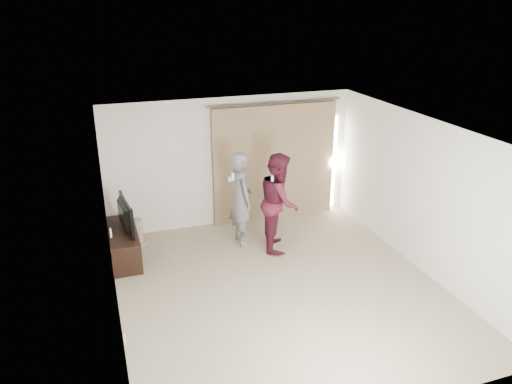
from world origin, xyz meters
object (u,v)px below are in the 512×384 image
tv (121,216)px  person_man (241,198)px  tv_console (124,244)px  person_woman (279,202)px

tv → person_man: bearing=-98.7°
tv_console → person_woman: bearing=-9.8°
tv → person_woman: (2.76, -0.48, 0.09)m
tv_console → person_woman: (2.76, -0.48, 0.64)m
tv_console → person_woman: 2.88m
tv_console → person_woman: person_woman is taller
tv_console → person_woman: size_ratio=0.77×
person_man → person_woman: 0.72m
tv_console → tv: bearing=0.0°
person_woman → person_man: bearing=146.9°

